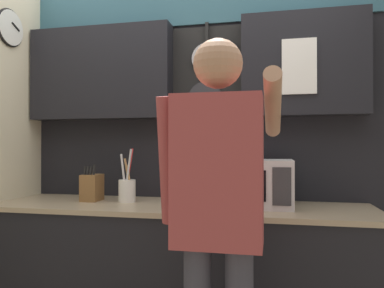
{
  "coord_description": "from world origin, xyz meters",
  "views": [
    {
      "loc": [
        0.58,
        -2.27,
        1.28
      ],
      "look_at": [
        0.04,
        0.21,
        1.3
      ],
      "focal_mm": 35.0,
      "sensor_mm": 36.0,
      "label": 1
    }
  ],
  "objects_px": {
    "person": "(218,201)",
    "utensil_crock": "(127,189)",
    "microwave": "(254,183)",
    "knife_block": "(92,187)"
  },
  "relations": [
    {
      "from": "utensil_crock",
      "to": "person",
      "type": "relative_size",
      "value": 0.2
    },
    {
      "from": "knife_block",
      "to": "person",
      "type": "relative_size",
      "value": 0.14
    },
    {
      "from": "microwave",
      "to": "utensil_crock",
      "type": "relative_size",
      "value": 1.32
    },
    {
      "from": "utensil_crock",
      "to": "person",
      "type": "height_order",
      "value": "person"
    },
    {
      "from": "utensil_crock",
      "to": "person",
      "type": "bearing_deg",
      "value": -44.95
    },
    {
      "from": "microwave",
      "to": "utensil_crock",
      "type": "height_order",
      "value": "utensil_crock"
    },
    {
      "from": "utensil_crock",
      "to": "person",
      "type": "distance_m",
      "value": 1.0
    },
    {
      "from": "microwave",
      "to": "person",
      "type": "xyz_separation_m",
      "value": [
        -0.12,
        -0.7,
        -0.02
      ]
    },
    {
      "from": "knife_block",
      "to": "microwave",
      "type": "bearing_deg",
      "value": -0.04
    },
    {
      "from": "person",
      "to": "utensil_crock",
      "type": "bearing_deg",
      "value": 135.05
    }
  ]
}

